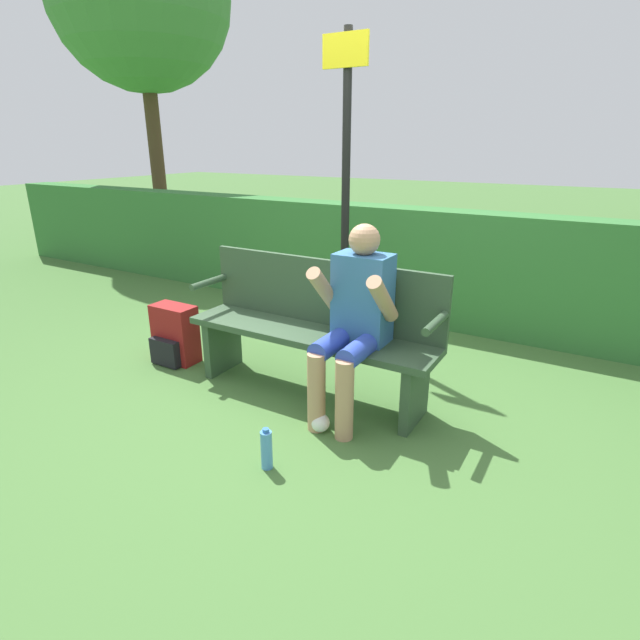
% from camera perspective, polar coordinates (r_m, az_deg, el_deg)
% --- Properties ---
extents(ground_plane, '(40.00, 40.00, 0.00)m').
position_cam_1_polar(ground_plane, '(3.55, -1.28, -8.37)').
color(ground_plane, '#426B33').
extents(hedge_back, '(12.00, 0.36, 1.09)m').
position_cam_1_polar(hedge_back, '(4.97, 10.23, 6.27)').
color(hedge_back, '#337033').
rests_on(hedge_back, ground).
extents(park_bench, '(1.78, 0.41, 0.93)m').
position_cam_1_polar(park_bench, '(3.40, -0.77, -0.66)').
color(park_bench, '#334C33').
rests_on(park_bench, ground).
extents(person_seated, '(0.48, 0.57, 1.21)m').
position_cam_1_polar(person_seated, '(3.06, 3.99, 0.57)').
color(person_seated, '#336699').
rests_on(person_seated, ground).
extents(backpack, '(0.36, 0.25, 0.46)m').
position_cam_1_polar(backpack, '(4.13, -16.31, -1.70)').
color(backpack, maroon).
rests_on(backpack, ground).
extents(water_bottle, '(0.06, 0.06, 0.24)m').
position_cam_1_polar(water_bottle, '(2.78, -6.13, -14.49)').
color(water_bottle, '#4C8CCC').
rests_on(water_bottle, ground).
extents(signpost, '(0.39, 0.09, 2.50)m').
position_cam_1_polar(signpost, '(4.28, 2.94, 16.27)').
color(signpost, black).
rests_on(signpost, ground).
extents(litter_crumple, '(0.12, 0.12, 0.12)m').
position_cam_1_polar(litter_crumple, '(3.10, 0.04, -11.65)').
color(litter_crumple, silver).
rests_on(litter_crumple, ground).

